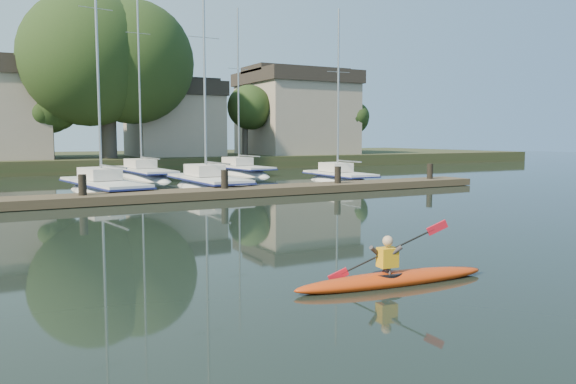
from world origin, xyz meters
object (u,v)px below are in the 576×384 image
dock (158,196)px  sailboat_4 (339,185)px  sailboat_2 (104,197)px  sailboat_3 (208,193)px  kayak (392,276)px  sailboat_6 (143,181)px  sailboat_7 (241,177)px

dock → sailboat_4: 12.69m
sailboat_2 → sailboat_3: size_ratio=1.11×
kayak → dock: kayak is taller
sailboat_3 → sailboat_2: bearing=176.1°
sailboat_6 → kayak: bearing=-98.1°
dock → sailboat_3: bearing=47.0°
kayak → sailboat_6: size_ratio=0.25×
dock → sailboat_7: bearing=54.3°
sailboat_2 → kayak: bearing=-93.8°
sailboat_3 → sailboat_7: sailboat_3 is taller
kayak → sailboat_3: size_ratio=0.30×
sailboat_3 → sailboat_4: size_ratio=1.19×
dock → sailboat_6: 13.48m
kayak → sailboat_2: size_ratio=0.27×
kayak → dock: bearing=95.9°
sailboat_2 → sailboat_6: size_ratio=0.93×
dock → sailboat_7: sailboat_7 is taller
sailboat_4 → sailboat_7: bearing=106.1°
sailboat_3 → sailboat_4: (8.30, 0.41, 0.02)m
kayak → sailboat_4: (11.79, 19.56, -0.34)m
sailboat_2 → sailboat_6: 9.98m
kayak → sailboat_4: size_ratio=0.36×
sailboat_4 → sailboat_3: bearing=-176.1°
sailboat_7 → sailboat_4: bearing=-79.6°
dock → sailboat_7: size_ratio=2.65×
sailboat_4 → sailboat_6: bearing=137.3°
kayak → sailboat_6: 28.59m
sailboat_3 → sailboat_7: size_ratio=1.03×
sailboat_6 → sailboat_7: sailboat_6 is taller
dock → sailboat_2: (-1.48, 4.12, -0.39)m
dock → sailboat_4: size_ratio=3.04×
sailboat_6 → dock: bearing=-104.4°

